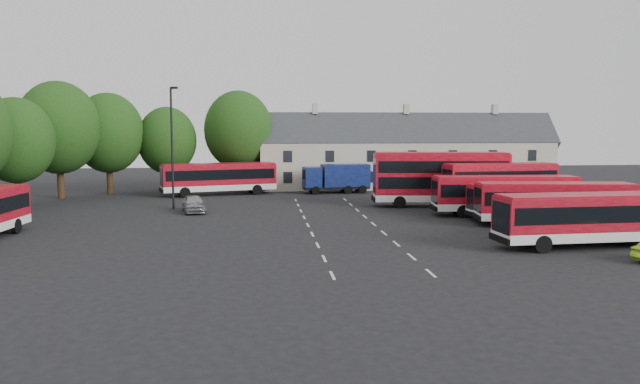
{
  "coord_description": "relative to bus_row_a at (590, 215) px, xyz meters",
  "views": [
    {
      "loc": [
        -3.51,
        -44.14,
        7.36
      ],
      "look_at": [
        1.18,
        4.76,
        2.2
      ],
      "focal_mm": 35.0,
      "sensor_mm": 36.0,
      "label": 1
    }
  ],
  "objects": [
    {
      "name": "bus_dd_south",
      "position": [
        1.1,
        17.25,
        0.38
      ],
      "size": [
        10.31,
        3.53,
        4.14
      ],
      "rotation": [
        0.0,
        0.0,
        0.12
      ],
      "color": "silver",
      "rests_on": "ground"
    },
    {
      "name": "bus_north",
      "position": [
        -24.48,
        31.88,
        0.08
      ],
      "size": [
        12.42,
        6.0,
        3.43
      ],
      "rotation": [
        0.0,
        0.0,
        0.28
      ],
      "color": "silver",
      "rests_on": "ground"
    },
    {
      "name": "bus_row_c",
      "position": [
        1.73,
        8.15,
        -0.04
      ],
      "size": [
        11.63,
        3.91,
        3.23
      ],
      "rotation": [
        0.0,
        0.0,
        -0.12
      ],
      "color": "silver",
      "rests_on": "ground"
    },
    {
      "name": "treeline",
      "position": [
        -37.25,
        27.63,
        4.71
      ],
      "size": [
        29.92,
        32.59,
        12.01
      ],
      "color": "black",
      "rests_on": "ground"
    },
    {
      "name": "bus_dd_north",
      "position": [
        -3.46,
        20.1,
        0.88
      ],
      "size": [
        12.43,
        3.89,
        5.01
      ],
      "rotation": [
        0.0,
        0.0,
        -0.09
      ],
      "color": "silver",
      "rests_on": "ground"
    },
    {
      "name": "bus_row_a",
      "position": [
        0.0,
        0.0,
        0.0
      ],
      "size": [
        11.79,
        3.47,
        3.29
      ],
      "rotation": [
        0.0,
        0.0,
        0.07
      ],
      "color": "silver",
      "rests_on": "ground"
    },
    {
      "name": "bus_row_e",
      "position": [
        0.12,
        13.7,
        0.01
      ],
      "size": [
        11.85,
        3.48,
        3.31
      ],
      "rotation": [
        0.0,
        0.0,
        -0.07
      ],
      "color": "silver",
      "rests_on": "ground"
    },
    {
      "name": "bus_row_b",
      "position": [
        1.85,
        3.05,
        -0.28
      ],
      "size": [
        10.18,
        3.39,
        2.82
      ],
      "rotation": [
        0.0,
        0.0,
        0.11
      ],
      "color": "silver",
      "rests_on": "ground"
    },
    {
      "name": "bus_row_d",
      "position": [
        1.38,
        11.33,
        -0.25
      ],
      "size": [
        10.37,
        3.52,
        2.88
      ],
      "rotation": [
        0.0,
        0.0,
        0.12
      ],
      "color": "silver",
      "rests_on": "ground"
    },
    {
      "name": "box_truck",
      "position": [
        -11.52,
        32.61,
        -0.18
      ],
      "size": [
        7.51,
        3.14,
        3.19
      ],
      "rotation": [
        0.0,
        0.0,
        0.12
      ],
      "color": "black",
      "rests_on": "ground"
    },
    {
      "name": "terrace_houses",
      "position": [
        -2.51,
        38.27,
        1.88
      ],
      "size": [
        35.7,
        7.13,
        10.06
      ],
      "color": "beige",
      "rests_on": "ground"
    },
    {
      "name": "lamppost",
      "position": [
        -27.79,
        20.6,
        3.82
      ],
      "size": [
        0.75,
        0.48,
        10.86
      ],
      "rotation": [
        0.0,
        0.0,
        -0.35
      ],
      "color": "black",
      "rests_on": "ground"
    },
    {
      "name": "silver_car",
      "position": [
        -25.78,
        18.21,
        -1.22
      ],
      "size": [
        2.58,
        4.69,
        1.51
      ],
      "primitive_type": "imported",
      "rotation": [
        0.0,
        0.0,
        0.19
      ],
      "color": "#A7A9AF",
      "rests_on": "ground"
    },
    {
      "name": "ground",
      "position": [
        -16.51,
        8.27,
        -1.98
      ],
      "size": [
        140.0,
        140.0,
        0.0
      ],
      "primitive_type": "plane",
      "color": "black",
      "rests_on": "ground"
    },
    {
      "name": "lane_markings",
      "position": [
        -14.01,
        10.27,
        -1.97
      ],
      "size": [
        5.15,
        33.8,
        0.01
      ],
      "color": "beige",
      "rests_on": "ground"
    }
  ]
}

